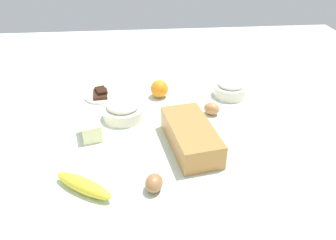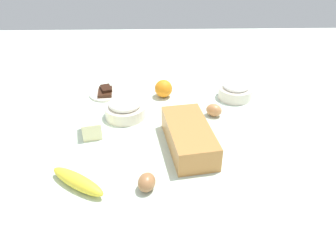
{
  "view_description": "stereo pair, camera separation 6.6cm",
  "coord_description": "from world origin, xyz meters",
  "px_view_note": "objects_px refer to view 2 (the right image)",
  "views": [
    {
      "loc": [
        -0.97,
        0.09,
        0.65
      ],
      "look_at": [
        0.0,
        0.0,
        0.04
      ],
      "focal_mm": 35.4,
      "sensor_mm": 36.0,
      "label": 1
    },
    {
      "loc": [
        -0.97,
        0.02,
        0.65
      ],
      "look_at": [
        0.0,
        0.0,
        0.04
      ],
      "focal_mm": 35.4,
      "sensor_mm": 36.0,
      "label": 2
    }
  ],
  "objects_px": {
    "loaf_pan": "(189,136)",
    "banana": "(78,181)",
    "flour_bowl": "(125,108)",
    "orange_fruit": "(164,89)",
    "butter_block": "(91,126)",
    "egg_near_butter": "(214,110)",
    "chocolate_plate": "(105,93)",
    "egg_beside_bowl": "(147,182)",
    "sugar_bowl": "(235,90)"
  },
  "relations": [
    {
      "from": "sugar_bowl",
      "to": "egg_beside_bowl",
      "type": "xyz_separation_m",
      "value": [
        -0.53,
        0.35,
        -0.01
      ]
    },
    {
      "from": "sugar_bowl",
      "to": "chocolate_plate",
      "type": "height_order",
      "value": "sugar_bowl"
    },
    {
      "from": "loaf_pan",
      "to": "banana",
      "type": "distance_m",
      "value": 0.37
    },
    {
      "from": "banana",
      "to": "egg_beside_bowl",
      "type": "distance_m",
      "value": 0.19
    },
    {
      "from": "sugar_bowl",
      "to": "chocolate_plate",
      "type": "xyz_separation_m",
      "value": [
        0.04,
        0.54,
        -0.02
      ]
    },
    {
      "from": "butter_block",
      "to": "egg_beside_bowl",
      "type": "relative_size",
      "value": 1.47
    },
    {
      "from": "egg_beside_bowl",
      "to": "orange_fruit",
      "type": "bearing_deg",
      "value": -5.63
    },
    {
      "from": "flour_bowl",
      "to": "banana",
      "type": "distance_m",
      "value": 0.39
    },
    {
      "from": "egg_beside_bowl",
      "to": "chocolate_plate",
      "type": "relative_size",
      "value": 0.47
    },
    {
      "from": "sugar_bowl",
      "to": "egg_near_butter",
      "type": "distance_m",
      "value": 0.18
    },
    {
      "from": "flour_bowl",
      "to": "orange_fruit",
      "type": "distance_m",
      "value": 0.21
    },
    {
      "from": "banana",
      "to": "egg_near_butter",
      "type": "bearing_deg",
      "value": -49.15
    },
    {
      "from": "orange_fruit",
      "to": "egg_beside_bowl",
      "type": "xyz_separation_m",
      "value": [
        -0.55,
        0.05,
        -0.01
      ]
    },
    {
      "from": "orange_fruit",
      "to": "egg_beside_bowl",
      "type": "bearing_deg",
      "value": 174.37
    },
    {
      "from": "egg_beside_bowl",
      "to": "banana",
      "type": "bearing_deg",
      "value": 86.15
    },
    {
      "from": "flour_bowl",
      "to": "butter_block",
      "type": "bearing_deg",
      "value": 137.05
    },
    {
      "from": "sugar_bowl",
      "to": "orange_fruit",
      "type": "height_order",
      "value": "same"
    },
    {
      "from": "loaf_pan",
      "to": "flour_bowl",
      "type": "xyz_separation_m",
      "value": [
        0.2,
        0.22,
        -0.01
      ]
    },
    {
      "from": "banana",
      "to": "chocolate_plate",
      "type": "bearing_deg",
      "value": -0.15
    },
    {
      "from": "sugar_bowl",
      "to": "egg_near_butter",
      "type": "height_order",
      "value": "sugar_bowl"
    },
    {
      "from": "sugar_bowl",
      "to": "loaf_pan",
      "type": "bearing_deg",
      "value": 147.1
    },
    {
      "from": "flour_bowl",
      "to": "egg_beside_bowl",
      "type": "height_order",
      "value": "flour_bowl"
    },
    {
      "from": "flour_bowl",
      "to": "butter_block",
      "type": "distance_m",
      "value": 0.16
    },
    {
      "from": "banana",
      "to": "butter_block",
      "type": "height_order",
      "value": "butter_block"
    },
    {
      "from": "egg_near_butter",
      "to": "chocolate_plate",
      "type": "xyz_separation_m",
      "value": [
        0.18,
        0.43,
        -0.01
      ]
    },
    {
      "from": "loaf_pan",
      "to": "banana",
      "type": "xyz_separation_m",
      "value": [
        -0.18,
        0.32,
        -0.02
      ]
    },
    {
      "from": "orange_fruit",
      "to": "chocolate_plate",
      "type": "distance_m",
      "value": 0.25
    },
    {
      "from": "sugar_bowl",
      "to": "egg_beside_bowl",
      "type": "bearing_deg",
      "value": 146.62
    },
    {
      "from": "flour_bowl",
      "to": "orange_fruit",
      "type": "xyz_separation_m",
      "value": [
        0.16,
        -0.14,
        0.0
      ]
    },
    {
      "from": "banana",
      "to": "orange_fruit",
      "type": "distance_m",
      "value": 0.59
    },
    {
      "from": "banana",
      "to": "butter_block",
      "type": "distance_m",
      "value": 0.26
    },
    {
      "from": "butter_block",
      "to": "chocolate_plate",
      "type": "height_order",
      "value": "butter_block"
    },
    {
      "from": "butter_block",
      "to": "chocolate_plate",
      "type": "distance_m",
      "value": 0.29
    },
    {
      "from": "banana",
      "to": "loaf_pan",
      "type": "bearing_deg",
      "value": -60.94
    },
    {
      "from": "flour_bowl",
      "to": "sugar_bowl",
      "type": "bearing_deg",
      "value": -72.46
    },
    {
      "from": "loaf_pan",
      "to": "egg_near_butter",
      "type": "height_order",
      "value": "loaf_pan"
    },
    {
      "from": "banana",
      "to": "egg_near_butter",
      "type": "xyz_separation_m",
      "value": [
        0.37,
        -0.43,
        0.0
      ]
    },
    {
      "from": "banana",
      "to": "orange_fruit",
      "type": "xyz_separation_m",
      "value": [
        0.53,
        -0.25,
        0.02
      ]
    },
    {
      "from": "banana",
      "to": "chocolate_plate",
      "type": "relative_size",
      "value": 1.46
    },
    {
      "from": "egg_near_butter",
      "to": "chocolate_plate",
      "type": "distance_m",
      "value": 0.47
    },
    {
      "from": "butter_block",
      "to": "chocolate_plate",
      "type": "bearing_deg",
      "value": -1.32
    },
    {
      "from": "chocolate_plate",
      "to": "loaf_pan",
      "type": "bearing_deg",
      "value": -139.26
    },
    {
      "from": "egg_beside_bowl",
      "to": "chocolate_plate",
      "type": "height_order",
      "value": "egg_beside_bowl"
    },
    {
      "from": "flour_bowl",
      "to": "egg_beside_bowl",
      "type": "bearing_deg",
      "value": -166.84
    },
    {
      "from": "sugar_bowl",
      "to": "butter_block",
      "type": "relative_size",
      "value": 1.55
    },
    {
      "from": "flour_bowl",
      "to": "egg_near_butter",
      "type": "height_order",
      "value": "flour_bowl"
    },
    {
      "from": "egg_near_butter",
      "to": "egg_beside_bowl",
      "type": "distance_m",
      "value": 0.46
    },
    {
      "from": "egg_beside_bowl",
      "to": "butter_block",
      "type": "bearing_deg",
      "value": 35.48
    },
    {
      "from": "chocolate_plate",
      "to": "banana",
      "type": "bearing_deg",
      "value": 179.85
    },
    {
      "from": "loaf_pan",
      "to": "egg_near_butter",
      "type": "xyz_separation_m",
      "value": [
        0.19,
        -0.11,
        -0.02
      ]
    }
  ]
}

